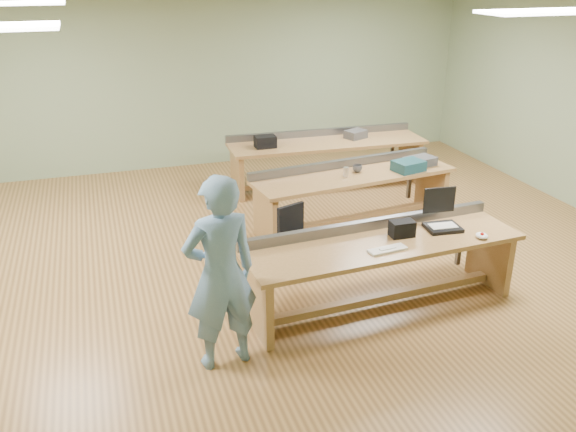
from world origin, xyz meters
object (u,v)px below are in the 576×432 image
(drinks_can, at_px, (346,172))
(workbench_mid, at_px, (353,187))
(workbench_back, at_px, (326,152))
(parts_bin_teal, at_px, (408,166))
(laptop_base, at_px, (443,228))
(camera_bag, at_px, (402,229))
(mug, at_px, (357,168))
(workbench_front, at_px, (382,258))
(task_chair, at_px, (298,249))
(person, at_px, (220,274))
(parts_bin_grey, at_px, (420,161))

(drinks_can, bearing_deg, workbench_mid, 33.08)
(workbench_back, bearing_deg, parts_bin_teal, -71.25)
(laptop_base, relative_size, camera_bag, 1.45)
(parts_bin_teal, xyz_separation_m, mug, (-0.69, 0.16, -0.02))
(workbench_front, height_order, task_chair, workbench_front)
(workbench_back, height_order, laptop_base, workbench_back)
(workbench_front, distance_m, workbench_back, 3.83)
(workbench_front, bearing_deg, parts_bin_teal, 52.00)
(workbench_mid, relative_size, task_chair, 3.58)
(workbench_mid, bearing_deg, person, -139.88)
(laptop_base, bearing_deg, workbench_mid, 99.98)
(workbench_mid, xyz_separation_m, drinks_can, (-0.15, -0.10, 0.26))
(workbench_front, xyz_separation_m, camera_bag, (0.24, 0.05, 0.28))
(task_chair, relative_size, parts_bin_teal, 2.02)
(workbench_mid, relative_size, parts_bin_grey, 6.67)
(drinks_can, bearing_deg, workbench_front, -102.24)
(mug, height_order, drinks_can, drinks_can)
(camera_bag, bearing_deg, laptop_base, 4.30)
(task_chair, bearing_deg, parts_bin_teal, 6.86)
(workbench_front, xyz_separation_m, task_chair, (-0.60, 0.96, -0.26))
(person, bearing_deg, workbench_front, -173.35)
(camera_bag, bearing_deg, drinks_can, 86.43)
(person, bearing_deg, mug, -141.73)
(laptop_base, relative_size, mug, 2.76)
(workbench_back, relative_size, camera_bag, 12.81)
(workbench_mid, distance_m, parts_bin_teal, 0.82)
(workbench_front, xyz_separation_m, parts_bin_teal, (1.36, 1.97, 0.26))
(workbench_front, bearing_deg, laptop_base, 1.94)
(laptop_base, relative_size, task_chair, 0.44)
(workbench_back, distance_m, parts_bin_teal, 1.85)
(workbench_mid, distance_m, person, 3.55)
(person, bearing_deg, task_chair, -138.37)
(parts_bin_grey, bearing_deg, person, -142.56)
(parts_bin_teal, xyz_separation_m, drinks_can, (-0.92, 0.03, -0.00))
(person, bearing_deg, parts_bin_teal, -150.57)
(workbench_back, bearing_deg, mug, -93.93)
(person, height_order, parts_bin_teal, person)
(mug, bearing_deg, workbench_front, -107.21)
(workbench_front, distance_m, person, 1.90)
(workbench_mid, distance_m, mug, 0.26)
(person, bearing_deg, drinks_can, -140.46)
(workbench_back, bearing_deg, drinks_can, -100.76)
(person, xyz_separation_m, parts_bin_grey, (3.43, 2.62, -0.10))
(workbench_back, bearing_deg, camera_bag, -96.91)
(workbench_front, relative_size, parts_bin_grey, 6.85)
(workbench_mid, bearing_deg, drinks_can, -154.04)
(drinks_can, bearing_deg, camera_bag, -95.64)
(mug, xyz_separation_m, drinks_can, (-0.23, -0.13, 0.01))
(parts_bin_teal, height_order, parts_bin_grey, parts_bin_teal)
(camera_bag, bearing_deg, workbench_front, -165.81)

